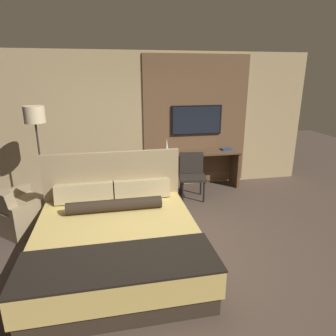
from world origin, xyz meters
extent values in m
plane|color=#4C3D33|center=(0.00, 0.00, 0.00)|extent=(16.00, 16.00, 0.00)
cube|color=tan|center=(0.00, 2.60, 1.40)|extent=(7.20, 0.06, 2.80)
cube|color=brown|center=(1.15, 2.56, 1.40)|extent=(2.24, 0.03, 2.70)
cube|color=#33281E|center=(-0.66, -0.19, 0.11)|extent=(1.96, 2.06, 0.22)
cube|color=tan|center=(-0.66, -0.19, 0.37)|extent=(2.02, 2.13, 0.30)
cube|color=black|center=(-0.66, -0.88, 0.54)|extent=(2.04, 0.74, 0.02)
cube|color=#998460|center=(-0.66, 0.91, 0.62)|extent=(2.06, 0.08, 1.24)
cube|color=tan|center=(-1.09, 0.77, 0.66)|extent=(0.85, 0.23, 0.31)
cube|color=tan|center=(-0.23, 0.77, 0.66)|extent=(0.85, 0.23, 0.31)
cylinder|color=#2D2319|center=(-0.66, 0.36, 0.61)|extent=(1.31, 0.17, 0.17)
cube|color=brown|center=(1.15, 2.30, 0.78)|extent=(1.74, 0.47, 0.03)
cube|color=brown|center=(0.31, 2.30, 0.38)|extent=(0.06, 0.42, 0.76)
cube|color=brown|center=(1.99, 2.30, 0.38)|extent=(0.06, 0.42, 0.76)
cube|color=brown|center=(1.15, 2.51, 0.46)|extent=(1.62, 0.02, 0.38)
cube|color=black|center=(1.15, 2.52, 1.43)|extent=(1.09, 0.04, 0.61)
cube|color=black|center=(1.15, 2.50, 1.43)|extent=(1.02, 0.01, 0.56)
cube|color=#28231E|center=(0.86, 1.74, 0.44)|extent=(0.58, 0.55, 0.05)
cube|color=#28231E|center=(0.89, 1.95, 0.68)|extent=(0.48, 0.17, 0.42)
cylinder|color=black|center=(0.63, 1.58, 0.21)|extent=(0.04, 0.04, 0.42)
cylinder|color=black|center=(1.03, 1.52, 0.21)|extent=(0.04, 0.04, 0.42)
cylinder|color=black|center=(0.69, 1.97, 0.21)|extent=(0.04, 0.04, 0.42)
cylinder|color=black|center=(1.09, 1.90, 0.21)|extent=(0.04, 0.04, 0.42)
cube|color=#998460|center=(-2.11, 1.19, 0.20)|extent=(1.03, 1.04, 0.40)
cube|color=#998460|center=(-1.83, 0.94, 0.27)|extent=(0.62, 0.66, 0.54)
cube|color=#998460|center=(-2.38, 1.45, 0.27)|extent=(0.62, 0.66, 0.54)
cylinder|color=#282623|center=(-1.87, 1.80, 0.01)|extent=(0.28, 0.28, 0.03)
cylinder|color=#332D28|center=(-1.87, 1.80, 0.81)|extent=(0.03, 0.03, 1.62)
cylinder|color=beige|center=(-1.87, 1.80, 1.72)|extent=(0.34, 0.34, 0.28)
cone|color=silver|center=(0.46, 2.27, 0.96)|extent=(0.10, 0.10, 0.33)
cube|color=navy|center=(1.79, 2.37, 0.81)|extent=(0.24, 0.17, 0.03)
camera|label=1|loc=(-0.69, -3.54, 2.36)|focal=32.00mm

